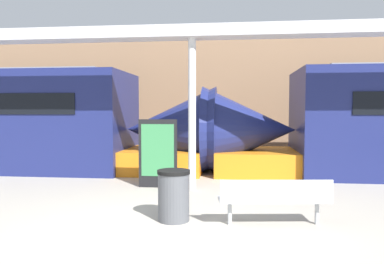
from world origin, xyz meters
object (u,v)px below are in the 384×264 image
Objects in this scene: poster_board at (158,153)px; support_column_near at (192,115)px; bench_near at (275,197)px; trash_bin at (174,195)px.

poster_board is 1.29m from support_column_near.
bench_near is 0.52× the size of support_column_near.
bench_near is 1.71m from trash_bin.
trash_bin is 0.52× the size of poster_board.
trash_bin is 0.24× the size of support_column_near.
support_column_near reaches higher than poster_board.
bench_near is at bearing -58.00° from support_column_near.
trash_bin is at bearing -72.94° from poster_board.
poster_board is (-2.53, 2.82, 0.37)m from bench_near.
bench_near is at bearing -3.48° from trash_bin.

